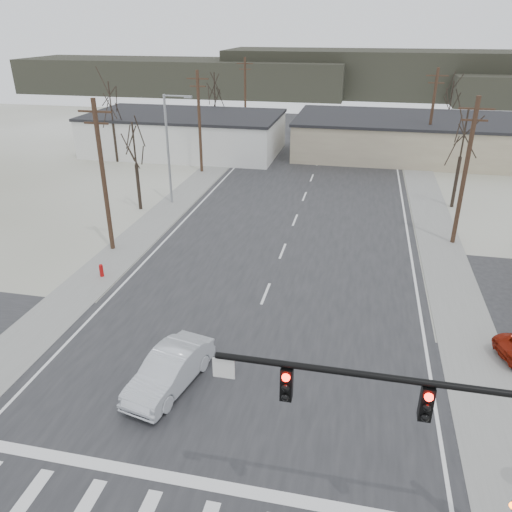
{
  "coord_description": "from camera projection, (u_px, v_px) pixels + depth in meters",
  "views": [
    {
      "loc": [
        4.69,
        -16.5,
        14.14
      ],
      "look_at": [
        -0.46,
        7.52,
        2.6
      ],
      "focal_mm": 35.0,
      "sensor_mm": 36.0,
      "label": 1
    }
  ],
  "objects": [
    {
      "name": "sedan_crossing",
      "position": [
        170.0,
        370.0,
        21.0
      ],
      "size": [
        2.71,
        5.15,
        1.61
      ],
      "primitive_type": "imported",
      "rotation": [
        0.0,
        0.0,
        -0.21
      ],
      "color": "silver",
      "rests_on": "main_road"
    },
    {
      "name": "building_left_far",
      "position": [
        185.0,
        133.0,
        58.98
      ],
      "size": [
        22.3,
        12.3,
        4.5
      ],
      "color": "silver",
      "rests_on": "ground"
    },
    {
      "name": "fire_hydrant",
      "position": [
        101.0,
        270.0,
        30.33
      ],
      "size": [
        0.24,
        0.24,
        0.87
      ],
      "color": "#A50C0C",
      "rests_on": "ground"
    },
    {
      "name": "car_far_a",
      "position": [
        311.0,
        149.0,
        58.17
      ],
      "size": [
        2.38,
        4.95,
        1.39
      ],
      "primitive_type": "imported",
      "rotation": [
        0.0,
        0.0,
        3.05
      ],
      "color": "black",
      "rests_on": "main_road"
    },
    {
      "name": "tree_right_far",
      "position": [
        451.0,
        98.0,
        62.3
      ],
      "size": [
        3.52,
        3.52,
        7.84
      ],
      "color": "#2D231B",
      "rests_on": "ground"
    },
    {
      "name": "upole_right_a",
      "position": [
        465.0,
        171.0,
        33.03
      ],
      "size": [
        2.2,
        0.3,
        10.0
      ],
      "color": "#3F2D1D",
      "rests_on": "ground"
    },
    {
      "name": "upole_right_b",
      "position": [
        431.0,
        116.0,
        52.5
      ],
      "size": [
        2.2,
        0.3,
        10.0
      ],
      "color": "#3F2D1D",
      "rests_on": "ground"
    },
    {
      "name": "hill_left",
      "position": [
        182.0,
        76.0,
        108.08
      ],
      "size": [
        70.0,
        18.0,
        7.0
      ],
      "primitive_type": "cube",
      "color": "#333026",
      "rests_on": "ground"
    },
    {
      "name": "streetlight_main",
      "position": [
        170.0,
        144.0,
        40.86
      ],
      "size": [
        2.4,
        0.25,
        9.0
      ],
      "color": "gray",
      "rests_on": "ground"
    },
    {
      "name": "tree_left_near",
      "position": [
        134.0,
        146.0,
        39.45
      ],
      "size": [
        3.3,
        3.3,
        7.35
      ],
      "color": "#2D231B",
      "rests_on": "ground"
    },
    {
      "name": "building_right_far",
      "position": [
        410.0,
        137.0,
        57.63
      ],
      "size": [
        26.3,
        14.3,
        4.3
      ],
      "color": "tan",
      "rests_on": "ground"
    },
    {
      "name": "traffic_signal_mast",
      "position": [
        466.0,
        438.0,
        12.53
      ],
      "size": [
        8.95,
        0.43,
        7.2
      ],
      "color": "black",
      "rests_on": "ground"
    },
    {
      "name": "main_road",
      "position": [
        285.0,
        245.0,
        34.77
      ],
      "size": [
        18.0,
        110.0,
        0.05
      ],
      "primitive_type": "cube",
      "color": "black",
      "rests_on": "ground"
    },
    {
      "name": "hill_center",
      "position": [
        421.0,
        74.0,
        101.7
      ],
      "size": [
        80.0,
        18.0,
        9.0
      ],
      "primitive_type": "cube",
      "color": "#333026",
      "rests_on": "ground"
    },
    {
      "name": "upole_left_b",
      "position": [
        103.0,
        175.0,
        32.08
      ],
      "size": [
        2.2,
        0.3,
        10.0
      ],
      "color": "#3F2D1D",
      "rests_on": "ground"
    },
    {
      "name": "sidewalk_right",
      "position": [
        436.0,
        231.0,
        37.18
      ],
      "size": [
        3.0,
        90.0,
        0.06
      ],
      "primitive_type": "cube",
      "color": "gray",
      "rests_on": "ground"
    },
    {
      "name": "sidewalk_left",
      "position": [
        168.0,
        210.0,
        41.2
      ],
      "size": [
        3.0,
        90.0,
        0.06
      ],
      "primitive_type": "cube",
      "color": "gray",
      "rests_on": "ground"
    },
    {
      "name": "tree_left_mid",
      "position": [
        111.0,
        104.0,
        53.1
      ],
      "size": [
        3.96,
        3.96,
        8.82
      ],
      "color": "#2D231B",
      "rests_on": "ground"
    },
    {
      "name": "tree_left_far",
      "position": [
        215.0,
        92.0,
        62.2
      ],
      "size": [
        3.96,
        3.96,
        8.82
      ],
      "color": "#2D231B",
      "rests_on": "ground"
    },
    {
      "name": "car_far_b",
      "position": [
        298.0,
        128.0,
        69.77
      ],
      "size": [
        1.84,
        4.15,
        1.39
      ],
      "primitive_type": "imported",
      "rotation": [
        0.0,
        0.0,
        0.05
      ],
      "color": "black",
      "rests_on": "main_road"
    },
    {
      "name": "cross_road",
      "position": [
        230.0,
        383.0,
        21.49
      ],
      "size": [
        90.0,
        10.0,
        0.04
      ],
      "primitive_type": "cube",
      "color": "black",
      "rests_on": "ground"
    },
    {
      "name": "ground",
      "position": [
        230.0,
        384.0,
        21.5
      ],
      "size": [
        140.0,
        140.0,
        0.0
      ],
      "primitive_type": "plane",
      "color": "white",
      "rests_on": "ground"
    },
    {
      "name": "tree_right_mid",
      "position": [
        464.0,
        136.0,
        39.62
      ],
      "size": [
        3.74,
        3.74,
        8.33
      ],
      "color": "#2D231B",
      "rests_on": "ground"
    },
    {
      "name": "upole_left_d",
      "position": [
        245.0,
        95.0,
        67.48
      ],
      "size": [
        2.2,
        0.3,
        10.0
      ],
      "color": "#3F2D1D",
      "rests_on": "ground"
    },
    {
      "name": "upole_left_c",
      "position": [
        199.0,
        121.0,
        49.78
      ],
      "size": [
        2.2,
        0.3,
        10.0
      ],
      "color": "#3F2D1D",
      "rests_on": "ground"
    }
  ]
}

